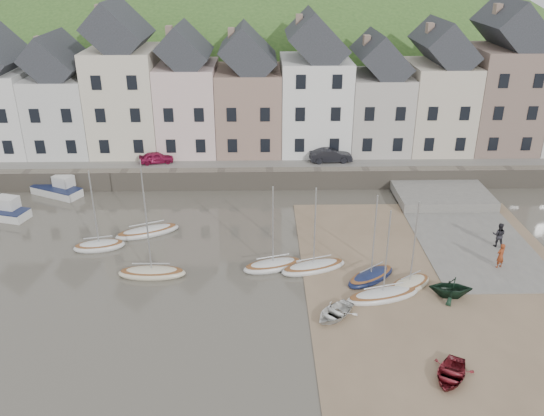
{
  "coord_description": "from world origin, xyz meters",
  "views": [
    {
      "loc": [
        -0.76,
        -30.75,
        19.87
      ],
      "look_at": [
        0.0,
        6.0,
        3.0
      ],
      "focal_mm": 37.11,
      "sensor_mm": 36.0,
      "label": 1
    }
  ],
  "objects_px": {
    "rowboat_green": "(451,287)",
    "person_dark": "(499,235)",
    "car_right": "(331,155)",
    "rowboat_white": "(334,313)",
    "car_left": "(156,158)",
    "rowboat_red": "(450,374)",
    "person_red": "(501,256)",
    "sailboat_0": "(147,231)"
  },
  "relations": [
    {
      "from": "car_left",
      "to": "rowboat_white",
      "type": "bearing_deg",
      "value": -159.18
    },
    {
      "from": "person_dark",
      "to": "car_left",
      "type": "xyz_separation_m",
      "value": [
        -27.16,
        14.3,
        1.09
      ]
    },
    {
      "from": "rowboat_green",
      "to": "sailboat_0",
      "type": "bearing_deg",
      "value": -106.38
    },
    {
      "from": "rowboat_white",
      "to": "car_right",
      "type": "relative_size",
      "value": 0.73
    },
    {
      "from": "rowboat_white",
      "to": "person_dark",
      "type": "xyz_separation_m",
      "value": [
        13.02,
        8.41,
        0.69
      ]
    },
    {
      "from": "rowboat_white",
      "to": "rowboat_green",
      "type": "relative_size",
      "value": 1.09
    },
    {
      "from": "rowboat_green",
      "to": "car_right",
      "type": "relative_size",
      "value": 0.67
    },
    {
      "from": "rowboat_red",
      "to": "person_red",
      "type": "bearing_deg",
      "value": 88.35
    },
    {
      "from": "person_dark",
      "to": "car_right",
      "type": "distance_m",
      "value": 17.88
    },
    {
      "from": "rowboat_green",
      "to": "person_red",
      "type": "height_order",
      "value": "person_red"
    },
    {
      "from": "rowboat_green",
      "to": "person_red",
      "type": "relative_size",
      "value": 1.49
    },
    {
      "from": "rowboat_red",
      "to": "person_dark",
      "type": "distance_m",
      "value": 15.85
    },
    {
      "from": "rowboat_red",
      "to": "car_right",
      "type": "xyz_separation_m",
      "value": [
        -2.91,
        28.11,
        1.9
      ]
    },
    {
      "from": "car_right",
      "to": "rowboat_red",
      "type": "bearing_deg",
      "value": -178.06
    },
    {
      "from": "rowboat_white",
      "to": "person_red",
      "type": "bearing_deg",
      "value": 68.56
    },
    {
      "from": "sailboat_0",
      "to": "rowboat_green",
      "type": "distance_m",
      "value": 22.48
    },
    {
      "from": "person_red",
      "to": "car_right",
      "type": "height_order",
      "value": "car_right"
    },
    {
      "from": "car_left",
      "to": "rowboat_green",
      "type": "bearing_deg",
      "value": -144.81
    },
    {
      "from": "rowboat_white",
      "to": "rowboat_green",
      "type": "height_order",
      "value": "rowboat_green"
    },
    {
      "from": "rowboat_white",
      "to": "car_left",
      "type": "bearing_deg",
      "value": 166.04
    },
    {
      "from": "rowboat_green",
      "to": "person_dark",
      "type": "distance_m",
      "value": 8.45
    },
    {
      "from": "rowboat_white",
      "to": "car_left",
      "type": "distance_m",
      "value": 26.81
    },
    {
      "from": "rowboat_green",
      "to": "rowboat_white",
      "type": "bearing_deg",
      "value": -67.71
    },
    {
      "from": "rowboat_green",
      "to": "car_right",
      "type": "bearing_deg",
      "value": -158.58
    },
    {
      "from": "sailboat_0",
      "to": "rowboat_green",
      "type": "height_order",
      "value": "sailboat_0"
    },
    {
      "from": "person_red",
      "to": "car_left",
      "type": "relative_size",
      "value": 0.56
    },
    {
      "from": "rowboat_red",
      "to": "person_red",
      "type": "height_order",
      "value": "person_red"
    },
    {
      "from": "rowboat_white",
      "to": "person_dark",
      "type": "height_order",
      "value": "person_dark"
    },
    {
      "from": "rowboat_green",
      "to": "person_dark",
      "type": "relative_size",
      "value": 1.43
    },
    {
      "from": "sailboat_0",
      "to": "rowboat_red",
      "type": "relative_size",
      "value": 2.2
    },
    {
      "from": "car_right",
      "to": "rowboat_white",
      "type": "bearing_deg",
      "value": 170.13
    },
    {
      "from": "rowboat_red",
      "to": "car_right",
      "type": "height_order",
      "value": "car_right"
    },
    {
      "from": "person_dark",
      "to": "car_right",
      "type": "xyz_separation_m",
      "value": [
        -10.67,
        14.3,
        1.2
      ]
    },
    {
      "from": "sailboat_0",
      "to": "person_red",
      "type": "xyz_separation_m",
      "value": [
        25.01,
        -5.62,
        0.76
      ]
    },
    {
      "from": "rowboat_green",
      "to": "person_dark",
      "type": "bearing_deg",
      "value": 146.8
    },
    {
      "from": "rowboat_white",
      "to": "car_right",
      "type": "height_order",
      "value": "car_right"
    },
    {
      "from": "person_dark",
      "to": "car_right",
      "type": "height_order",
      "value": "car_right"
    },
    {
      "from": "rowboat_white",
      "to": "car_right",
      "type": "xyz_separation_m",
      "value": [
        2.35,
        22.71,
        1.9
      ]
    },
    {
      "from": "sailboat_0",
      "to": "car_right",
      "type": "bearing_deg",
      "value": 37.12
    },
    {
      "from": "person_red",
      "to": "rowboat_red",
      "type": "bearing_deg",
      "value": 33.25
    },
    {
      "from": "car_right",
      "to": "person_red",
      "type": "bearing_deg",
      "value": -154.84
    },
    {
      "from": "person_red",
      "to": "person_dark",
      "type": "relative_size",
      "value": 0.96
    }
  ]
}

